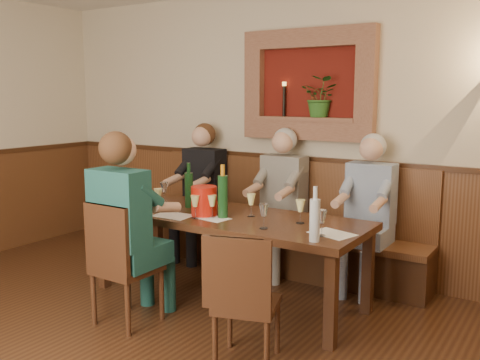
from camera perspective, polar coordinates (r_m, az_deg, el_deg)
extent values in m
cube|color=beige|center=(5.43, 5.45, 5.30)|extent=(6.00, 0.04, 2.80)
cube|color=#4E2C16|center=(5.53, 5.22, -3.53)|extent=(6.00, 0.04, 1.10)
cube|color=#381E0F|center=(5.43, 5.31, 2.39)|extent=(6.02, 0.06, 0.05)
cube|color=#5B140D|center=(5.31, 7.39, 10.04)|extent=(1.00, 0.02, 0.70)
cube|color=#8C5E47|center=(5.30, 7.27, 14.82)|extent=(1.36, 0.12, 0.18)
cube|color=#8C5E47|center=(5.28, 7.08, 5.28)|extent=(1.36, 0.12, 0.18)
cube|color=#8C5E47|center=(5.55, 1.60, 10.07)|extent=(0.18, 0.12, 0.70)
cube|color=#8C5E47|center=(5.04, 13.32, 9.93)|extent=(0.18, 0.12, 0.70)
cube|color=#8C5E47|center=(5.28, 7.11, 6.47)|extent=(1.00, 0.14, 0.04)
imported|color=#2A5C1F|center=(5.21, 8.66, 8.77)|extent=(0.35, 0.30, 0.39)
cylinder|color=black|center=(5.38, 4.72, 8.37)|extent=(0.03, 0.03, 0.30)
cylinder|color=#FFBF59|center=(5.38, 4.75, 10.18)|extent=(0.04, 0.04, 0.04)
cube|color=#351C10|center=(4.55, -1.40, -4.09)|extent=(2.40, 0.90, 0.06)
cube|color=#351C10|center=(5.08, -14.38, -7.31)|extent=(0.08, 0.08, 0.69)
cube|color=#351C10|center=(3.83, 9.68, -12.67)|extent=(0.08, 0.08, 0.69)
cube|color=#351C10|center=(5.59, -8.80, -5.62)|extent=(0.08, 0.08, 0.69)
cube|color=#351C10|center=(4.48, 13.48, -9.52)|extent=(0.08, 0.08, 0.69)
cube|color=#381E0F|center=(5.43, 4.08, -7.57)|extent=(3.00, 0.40, 0.40)
cube|color=#4E2C16|center=(5.37, 4.10, -5.32)|extent=(3.00, 0.45, 0.06)
cube|color=#4E2C16|center=(5.46, 5.11, -1.24)|extent=(3.00, 0.06, 0.66)
cube|color=#351C10|center=(4.33, -11.86, -12.11)|extent=(0.41, 0.41, 0.41)
cube|color=#351C10|center=(4.26, -11.96, -9.24)|extent=(0.43, 0.43, 0.05)
cube|color=#351C10|center=(4.05, -14.05, -6.14)|extent=(0.43, 0.05, 0.51)
cube|color=#351C10|center=(3.68, 0.77, -16.17)|extent=(0.47, 0.47, 0.38)
cube|color=#351C10|center=(3.59, 0.77, -13.11)|extent=(0.50, 0.50, 0.05)
cube|color=#351C10|center=(3.34, 0.01, -10.13)|extent=(0.39, 0.16, 0.47)
cube|color=black|center=(5.79, -4.78, -6.26)|extent=(0.43, 0.45, 0.45)
cube|color=black|center=(5.79, -3.81, 0.56)|extent=(0.43, 0.23, 0.57)
sphere|color=#D8A384|center=(5.71, -4.10, 4.66)|extent=(0.22, 0.22, 0.22)
sphere|color=#4C2D19|center=(5.74, -3.79, 4.90)|extent=(0.24, 0.24, 0.24)
cube|color=#504D49|center=(5.27, 3.74, -7.80)|extent=(0.43, 0.45, 0.45)
cube|color=#504D49|center=(5.27, 4.73, -0.38)|extent=(0.43, 0.22, 0.56)
sphere|color=#D8A384|center=(5.18, 4.57, 4.03)|extent=(0.21, 0.21, 0.21)
sphere|color=#B2B2B2|center=(5.22, 4.84, 4.30)|extent=(0.23, 0.23, 0.23)
cube|color=navy|center=(4.93, 12.85, -9.23)|extent=(0.42, 0.44, 0.45)
cube|color=navy|center=(4.92, 13.80, -1.39)|extent=(0.42, 0.22, 0.55)
sphere|color=#D8A384|center=(4.83, 13.83, 3.23)|extent=(0.21, 0.21, 0.21)
sphere|color=#B2B2B2|center=(4.88, 14.03, 3.51)|extent=(0.23, 0.23, 0.23)
cube|color=navy|center=(4.41, -10.74, -11.41)|extent=(0.45, 0.47, 0.45)
cube|color=navy|center=(4.09, -12.79, -2.99)|extent=(0.45, 0.24, 0.59)
sphere|color=#D8A384|center=(4.05, -12.57, 3.12)|extent=(0.23, 0.23, 0.23)
sphere|color=#4C2D19|center=(4.01, -13.12, 3.35)|extent=(0.25, 0.25, 0.25)
cylinder|color=red|center=(4.50, -3.86, -2.24)|extent=(0.24, 0.24, 0.25)
cylinder|color=#19471E|center=(4.39, -1.84, -1.81)|extent=(0.09, 0.09, 0.35)
cylinder|color=orange|center=(4.35, -1.86, 1.06)|extent=(0.04, 0.04, 0.09)
cylinder|color=#19471E|center=(4.83, -5.47, -1.07)|extent=(0.09, 0.09, 0.31)
cylinder|color=#19471E|center=(4.80, -5.50, 1.30)|extent=(0.04, 0.04, 0.09)
cylinder|color=silver|center=(3.73, 7.98, -4.29)|extent=(0.08, 0.08, 0.30)
cylinder|color=silver|center=(3.69, 8.04, -1.36)|extent=(0.03, 0.03, 0.09)
cube|color=white|center=(5.00, -10.35, -2.65)|extent=(0.31, 0.26, 0.00)
cube|color=white|center=(4.40, -2.83, -4.12)|extent=(0.27, 0.21, 0.00)
cube|color=white|center=(3.98, 9.82, -5.66)|extent=(0.36, 0.30, 0.00)
cube|color=white|center=(4.53, -7.16, -3.79)|extent=(0.33, 0.24, 0.00)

